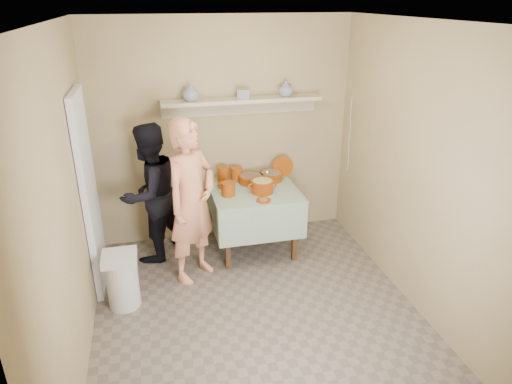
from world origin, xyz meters
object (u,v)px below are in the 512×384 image
object	(u,v)px
person_helper	(150,194)
serving_table	(254,198)
person_cook	(192,202)
cazuela_rice	(262,185)
trash_bin	(122,280)

from	to	relation	value
person_helper	serving_table	size ratio (longest dim) A/B	1.61
person_cook	cazuela_rice	size ratio (longest dim) A/B	5.21
serving_table	cazuela_rice	xyz separation A→B (m)	(0.07, -0.13, 0.20)
person_helper	cazuela_rice	distance (m)	1.23
serving_table	trash_bin	world-z (taller)	serving_table
trash_bin	person_helper	bearing A→B (deg)	69.31
person_cook	person_helper	xyz separation A→B (m)	(-0.40, 0.50, -0.08)
person_cook	person_helper	bearing A→B (deg)	87.63
person_helper	serving_table	distance (m)	1.16
person_cook	person_helper	world-z (taller)	person_cook
person_helper	cazuela_rice	xyz separation A→B (m)	(1.21, -0.21, 0.06)
person_helper	trash_bin	size ratio (longest dim) A/B	2.80
cazuela_rice	trash_bin	size ratio (longest dim) A/B	0.59
person_cook	serving_table	xyz separation A→B (m)	(0.74, 0.42, -0.22)
person_cook	serving_table	bearing A→B (deg)	-11.69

